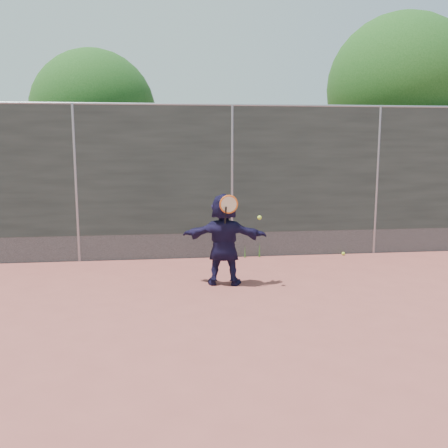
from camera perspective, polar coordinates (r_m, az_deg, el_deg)
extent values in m
plane|color=#9E4C42|center=(6.80, 5.06, -10.34)|extent=(80.00, 80.00, 0.00)
imported|color=#161232|center=(8.03, 0.00, -1.74)|extent=(1.44, 0.70, 1.49)
sphere|color=#BDE332|center=(10.52, 13.48, -3.31)|extent=(0.07, 0.07, 0.07)
cube|color=#38423D|center=(9.87, 0.92, 6.19)|extent=(20.00, 0.04, 2.50)
cube|color=slate|center=(10.06, 0.90, -2.37)|extent=(20.00, 0.03, 0.50)
cylinder|color=gray|center=(9.88, 0.94, 13.45)|extent=(20.00, 0.05, 0.05)
cylinder|color=gray|center=(9.92, -16.56, 4.38)|extent=(0.06, 0.06, 3.00)
cylinder|color=gray|center=(9.89, 0.92, 4.74)|extent=(0.06, 0.06, 3.00)
cylinder|color=gray|center=(10.72, 17.06, 4.69)|extent=(0.06, 0.06, 3.00)
torus|color=orange|center=(7.75, 0.55, 2.27)|extent=(0.29, 0.04, 0.29)
cylinder|color=beige|center=(7.75, 0.55, 2.27)|extent=(0.25, 0.02, 0.25)
cylinder|color=black|center=(7.79, 0.16, 0.82)|extent=(0.04, 0.13, 0.33)
sphere|color=#BDE332|center=(7.85, 4.08, 0.73)|extent=(0.07, 0.07, 0.07)
cylinder|color=#382314|center=(13.36, 19.07, 4.55)|extent=(0.28, 0.28, 2.60)
sphere|color=#23561C|center=(13.39, 19.60, 14.35)|extent=(3.60, 3.60, 3.60)
sphere|color=#23561C|center=(13.86, 21.87, 12.54)|extent=(2.52, 2.52, 2.52)
cylinder|color=#382314|center=(12.92, -14.33, 3.73)|extent=(0.28, 0.28, 2.20)
sphere|color=#23561C|center=(12.88, -14.68, 12.28)|extent=(3.00, 3.00, 3.00)
sphere|color=#23561C|center=(13.01, -11.84, 11.03)|extent=(2.10, 2.10, 2.10)
cone|color=#387226|center=(10.01, 2.41, -3.15)|extent=(0.03, 0.03, 0.26)
cone|color=#387226|center=(10.07, 4.08, -2.96)|extent=(0.03, 0.03, 0.30)
cone|color=#387226|center=(9.94, 0.44, -3.34)|extent=(0.03, 0.03, 0.22)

